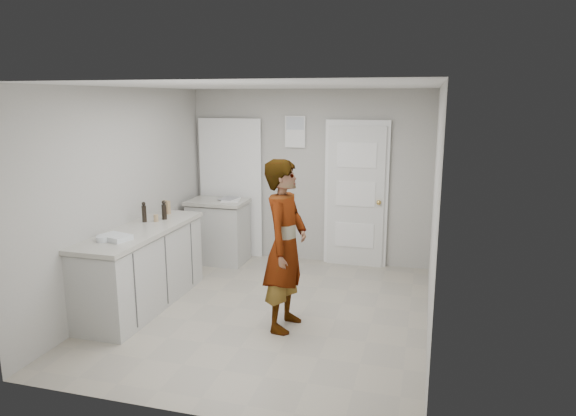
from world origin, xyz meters
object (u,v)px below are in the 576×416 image
(spice_jar, at_px, (156,218))
(oil_cruet_b, at_px, (144,212))
(person, at_px, (285,246))
(cake_mix_box, at_px, (166,207))
(baking_dish, at_px, (115,238))
(egg_bowl, at_px, (103,239))
(oil_cruet_a, at_px, (164,210))

(spice_jar, xyz_separation_m, oil_cruet_b, (-0.12, -0.06, 0.07))
(person, relative_size, cake_mix_box, 10.50)
(baking_dish, xyz_separation_m, egg_bowl, (-0.09, -0.08, 0.00))
(spice_jar, distance_m, egg_bowl, 0.93)
(cake_mix_box, xyz_separation_m, oil_cruet_b, (-0.04, -0.47, 0.03))
(person, relative_size, egg_bowl, 12.83)
(oil_cruet_a, bearing_deg, oil_cruet_b, -132.22)
(person, distance_m, oil_cruet_a, 1.81)
(cake_mix_box, bearing_deg, baking_dish, -64.31)
(cake_mix_box, distance_m, oil_cruet_b, 0.47)
(oil_cruet_a, bearing_deg, baking_dish, -92.47)
(person, xyz_separation_m, spice_jar, (-1.74, 0.47, 0.08))
(spice_jar, bearing_deg, oil_cruet_a, 70.97)
(oil_cruet_b, height_order, baking_dish, oil_cruet_b)
(oil_cruet_a, distance_m, oil_cruet_b, 0.25)
(person, xyz_separation_m, oil_cruet_b, (-1.86, 0.41, 0.15))
(person, relative_size, oil_cruet_b, 7.27)
(egg_bowl, bearing_deg, cake_mix_box, 89.76)
(person, bearing_deg, cake_mix_box, 69.58)
(oil_cruet_a, relative_size, baking_dish, 0.66)
(oil_cruet_b, bearing_deg, spice_jar, 24.72)
(cake_mix_box, relative_size, oil_cruet_b, 0.69)
(oil_cruet_a, relative_size, egg_bowl, 1.70)
(cake_mix_box, relative_size, baking_dish, 0.48)
(spice_jar, distance_m, oil_cruet_a, 0.15)
(cake_mix_box, relative_size, oil_cruet_a, 0.72)
(baking_dish, bearing_deg, person, 12.21)
(oil_cruet_a, xyz_separation_m, egg_bowl, (-0.13, -1.05, -0.09))
(cake_mix_box, bearing_deg, oil_cruet_b, -72.96)
(baking_dish, bearing_deg, oil_cruet_a, 87.53)
(person, bearing_deg, baking_dish, 107.46)
(baking_dish, bearing_deg, oil_cruet_b, 98.92)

